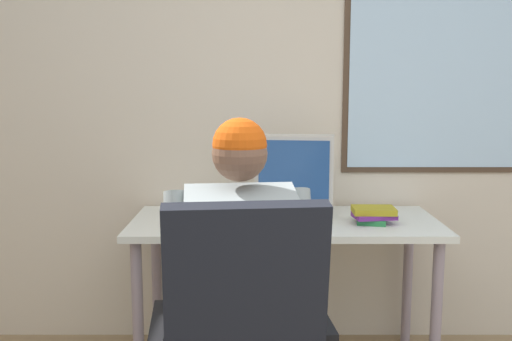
# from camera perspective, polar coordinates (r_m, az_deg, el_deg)

# --- Properties ---
(wall_rear) EXTENTS (5.05, 0.08, 2.55)m
(wall_rear) POSITION_cam_1_polar(r_m,az_deg,el_deg) (3.12, 7.03, 6.47)
(wall_rear) COLOR beige
(wall_rear) RESTS_ON ground
(desk) EXTENTS (1.47, 0.63, 0.74)m
(desk) POSITION_cam_1_polar(r_m,az_deg,el_deg) (2.82, 2.78, -6.62)
(desk) COLOR gray
(desk) RESTS_ON ground
(office_chair) EXTENTS (0.65, 0.62, 1.05)m
(office_chair) POSITION_cam_1_polar(r_m,az_deg,el_deg) (1.98, -1.38, -15.59)
(office_chair) COLOR black
(office_chair) RESTS_ON ground
(person_seated) EXTENTS (0.56, 0.81, 1.28)m
(person_seated) POSITION_cam_1_polar(r_m,az_deg,el_deg) (2.20, -1.89, -10.67)
(person_seated) COLOR #475850
(person_seated) RESTS_ON ground
(crt_monitor) EXTENTS (0.39, 0.23, 0.41)m
(crt_monitor) POSITION_cam_1_polar(r_m,az_deg,el_deg) (2.80, 3.74, -0.10)
(crt_monitor) COLOR beige
(crt_monitor) RESTS_ON desk
(wine_glass) EXTENTS (0.08, 0.08, 0.13)m
(wine_glass) POSITION_cam_1_polar(r_m,az_deg,el_deg) (2.70, -4.31, -3.37)
(wine_glass) COLOR silver
(wine_glass) RESTS_ON desk
(desk_speaker) EXTENTS (0.06, 0.07, 0.15)m
(desk_speaker) POSITION_cam_1_polar(r_m,az_deg,el_deg) (2.86, -3.28, -3.02)
(desk_speaker) COLOR black
(desk_speaker) RESTS_ON desk
(book_stack) EXTENTS (0.20, 0.16, 0.08)m
(book_stack) POSITION_cam_1_polar(r_m,az_deg,el_deg) (2.77, 11.41, -4.27)
(book_stack) COLOR #287E43
(book_stack) RESTS_ON desk
(coffee_mug) EXTENTS (0.07, 0.07, 0.10)m
(coffee_mug) POSITION_cam_1_polar(r_m,az_deg,el_deg) (2.68, -7.19, -4.47)
(coffee_mug) COLOR beige
(coffee_mug) RESTS_ON desk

